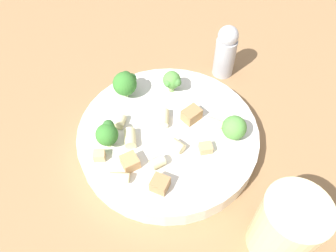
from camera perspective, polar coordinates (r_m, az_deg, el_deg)
ground_plane at (r=0.53m, az=0.00°, el=-2.78°), size 2.00×2.00×0.00m
pasta_bowl at (r=0.51m, az=0.00°, el=-1.58°), size 0.28×0.28×0.03m
broccoli_floret_0 at (r=0.49m, az=11.42°, el=-0.33°), size 0.04×0.04×0.04m
broccoli_floret_1 at (r=0.54m, az=0.70°, el=7.92°), size 0.03×0.03×0.04m
broccoli_floret_2 at (r=0.54m, az=-7.45°, el=7.47°), size 0.04×0.04×0.05m
broccoli_floret_3 at (r=0.48m, az=-10.51°, el=-1.39°), size 0.04×0.03×0.04m
rigatoni_0 at (r=0.45m, az=-8.45°, el=-8.84°), size 0.02×0.03×0.01m
rigatoni_1 at (r=0.48m, az=1.75°, el=-3.45°), size 0.03×0.02×0.02m
rigatoni_2 at (r=0.49m, az=-6.75°, el=-1.74°), size 0.03×0.02×0.02m
rigatoni_3 at (r=0.51m, az=8.01°, el=0.66°), size 0.03×0.03×0.01m
rigatoni_4 at (r=0.51m, az=-0.24°, el=1.57°), size 0.03×0.03×0.02m
rigatoni_5 at (r=0.46m, az=-1.83°, el=-6.32°), size 0.02×0.02×0.02m
rigatoni_6 at (r=0.51m, az=-8.31°, el=0.75°), size 0.03×0.02×0.01m
chicken_chunk_0 at (r=0.51m, az=4.11°, el=1.97°), size 0.03×0.03×0.02m
chicken_chunk_1 at (r=0.44m, az=-1.42°, el=-10.06°), size 0.03×0.03×0.02m
chicken_chunk_2 at (r=0.48m, az=6.57°, el=-3.82°), size 0.02×0.02×0.01m
chicken_chunk_3 at (r=0.48m, az=-11.87°, el=-5.08°), size 0.02×0.02×0.01m
chicken_chunk_4 at (r=0.46m, az=-6.64°, el=-6.25°), size 0.03×0.03×0.02m
drinking_glass at (r=0.44m, az=19.66°, el=-16.53°), size 0.08×0.08×0.10m
pepper_shaker at (r=0.61m, az=10.00°, el=12.73°), size 0.04×0.04×0.10m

